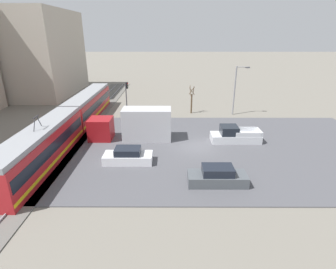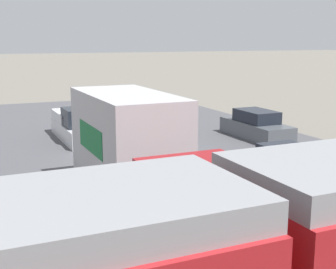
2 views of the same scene
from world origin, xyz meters
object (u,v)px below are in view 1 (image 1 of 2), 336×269
object	(u,v)px
box_truck	(136,125)
traffic_light_pole	(127,93)
light_rail_tram	(71,121)
pickup_truck	(234,136)
street_lamp_near_crossing	(236,87)
sedan_car_0	(217,177)
sedan_car_1	(128,156)
street_tree	(192,101)

from	to	relation	value
box_truck	traffic_light_pole	world-z (taller)	traffic_light_pole
light_rail_tram	traffic_light_pole	world-z (taller)	traffic_light_pole
pickup_truck	street_lamp_near_crossing	world-z (taller)	street_lamp_near_crossing
light_rail_tram	pickup_truck	xyz separation A→B (m)	(-2.15, -19.02, -1.00)
light_rail_tram	sedan_car_0	world-z (taller)	light_rail_tram
sedan_car_0	street_lamp_near_crossing	xyz separation A→B (m)	(19.76, -5.98, 3.47)
sedan_car_1	street_lamp_near_crossing	xyz separation A→B (m)	(15.98, -13.71, 3.50)
box_truck	sedan_car_0	size ratio (longest dim) A/B	1.96
sedan_car_1	street_lamp_near_crossing	world-z (taller)	street_lamp_near_crossing
light_rail_tram	box_truck	xyz separation A→B (m)	(-1.41, -7.90, -0.03)
sedan_car_1	street_tree	xyz separation A→B (m)	(16.71, -7.29, 1.24)
sedan_car_0	traffic_light_pole	distance (m)	22.80
light_rail_tram	sedan_car_1	xyz separation A→B (m)	(-7.33, -7.82, -1.08)
sedan_car_0	street_lamp_near_crossing	world-z (taller)	street_lamp_near_crossing
pickup_truck	street_tree	world-z (taller)	street_tree
sedan_car_1	street_tree	bearing A→B (deg)	156.43
light_rail_tram	traffic_light_pole	xyz separation A→B (m)	(9.14, -5.35, 1.35)
pickup_truck	sedan_car_1	xyz separation A→B (m)	(-5.18, 11.20, -0.08)
light_rail_tram	traffic_light_pole	distance (m)	10.68
traffic_light_pole	street_tree	distance (m)	9.83
traffic_light_pole	street_tree	xyz separation A→B (m)	(0.24, -9.76, -1.19)
box_truck	sedan_car_0	bearing A→B (deg)	-141.72
street_tree	street_lamp_near_crossing	xyz separation A→B (m)	(-0.73, -6.42, 2.26)
sedan_car_0	light_rail_tram	bearing A→B (deg)	-125.54
light_rail_tram	sedan_car_0	xyz separation A→B (m)	(-11.11, -15.55, -1.05)
light_rail_tram	box_truck	world-z (taller)	light_rail_tram
box_truck	street_lamp_near_crossing	size ratio (longest dim) A/B	1.30
pickup_truck	sedan_car_1	size ratio (longest dim) A/B	1.20
light_rail_tram	street_lamp_near_crossing	distance (m)	23.33
sedan_car_1	traffic_light_pole	bearing A→B (deg)	-171.48
sedan_car_1	pickup_truck	bearing A→B (deg)	114.80
light_rail_tram	box_truck	distance (m)	8.02
pickup_truck	sedan_car_1	bearing A→B (deg)	114.80
street_tree	pickup_truck	bearing A→B (deg)	-161.27
box_truck	pickup_truck	size ratio (longest dim) A/B	1.70
sedan_car_1	street_tree	size ratio (longest dim) A/B	1.08
box_truck	sedan_car_0	world-z (taller)	box_truck
light_rail_tram	traffic_light_pole	size ratio (longest dim) A/B	6.35
light_rail_tram	sedan_car_1	distance (m)	10.77
street_tree	street_lamp_near_crossing	bearing A→B (deg)	-96.52
light_rail_tram	street_lamp_near_crossing	size ratio (longest dim) A/B	4.23
street_lamp_near_crossing	light_rail_tram	bearing A→B (deg)	111.89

